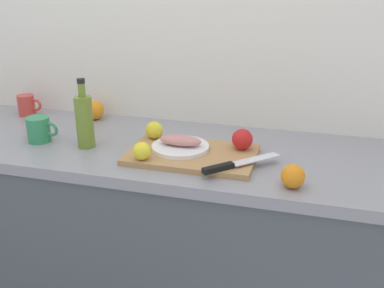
{
  "coord_description": "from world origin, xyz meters",
  "views": [
    {
      "loc": [
        0.61,
        -1.45,
        1.51
      ],
      "look_at": [
        0.23,
        -0.07,
        0.95
      ],
      "focal_mm": 41.49,
      "sensor_mm": 36.0,
      "label": 1
    }
  ],
  "objects_px": {
    "fish_fillet": "(180,140)",
    "lemon_0": "(154,130)",
    "cutting_board": "(192,155)",
    "olive_oil_bottle": "(85,120)",
    "white_plate": "(180,147)",
    "coffee_mug_2": "(27,105)",
    "coffee_mug_1": "(39,129)",
    "chef_knife": "(232,165)",
    "orange_0": "(95,110)"
  },
  "relations": [
    {
      "from": "chef_knife",
      "to": "coffee_mug_1",
      "type": "xyz_separation_m",
      "value": [
        -0.76,
        0.08,
        0.02
      ]
    },
    {
      "from": "fish_fillet",
      "to": "lemon_0",
      "type": "height_order",
      "value": "lemon_0"
    },
    {
      "from": "white_plate",
      "to": "fish_fillet",
      "type": "xyz_separation_m",
      "value": [
        0.0,
        0.0,
        0.03
      ]
    },
    {
      "from": "olive_oil_bottle",
      "to": "coffee_mug_1",
      "type": "height_order",
      "value": "olive_oil_bottle"
    },
    {
      "from": "orange_0",
      "to": "lemon_0",
      "type": "bearing_deg",
      "value": -29.78
    },
    {
      "from": "white_plate",
      "to": "coffee_mug_1",
      "type": "distance_m",
      "value": 0.56
    },
    {
      "from": "white_plate",
      "to": "coffee_mug_2",
      "type": "bearing_deg",
      "value": 162.41
    },
    {
      "from": "cutting_board",
      "to": "orange_0",
      "type": "height_order",
      "value": "orange_0"
    },
    {
      "from": "white_plate",
      "to": "olive_oil_bottle",
      "type": "xyz_separation_m",
      "value": [
        -0.36,
        -0.02,
        0.08
      ]
    },
    {
      "from": "olive_oil_bottle",
      "to": "coffee_mug_1",
      "type": "bearing_deg",
      "value": 179.22
    },
    {
      "from": "orange_0",
      "to": "coffee_mug_2",
      "type": "bearing_deg",
      "value": -175.38
    },
    {
      "from": "cutting_board",
      "to": "chef_knife",
      "type": "bearing_deg",
      "value": -29.19
    },
    {
      "from": "coffee_mug_2",
      "to": "fish_fillet",
      "type": "bearing_deg",
      "value": -17.59
    },
    {
      "from": "olive_oil_bottle",
      "to": "orange_0",
      "type": "xyz_separation_m",
      "value": [
        -0.12,
        0.3,
        -0.06
      ]
    },
    {
      "from": "cutting_board",
      "to": "orange_0",
      "type": "xyz_separation_m",
      "value": [
        -0.52,
        0.29,
        0.03
      ]
    },
    {
      "from": "fish_fillet",
      "to": "orange_0",
      "type": "height_order",
      "value": "orange_0"
    },
    {
      "from": "olive_oil_bottle",
      "to": "coffee_mug_1",
      "type": "relative_size",
      "value": 2.02
    },
    {
      "from": "white_plate",
      "to": "coffee_mug_2",
      "type": "relative_size",
      "value": 1.79
    },
    {
      "from": "lemon_0",
      "to": "coffee_mug_2",
      "type": "distance_m",
      "value": 0.69
    },
    {
      "from": "white_plate",
      "to": "fish_fillet",
      "type": "bearing_deg",
      "value": 0.0
    },
    {
      "from": "fish_fillet",
      "to": "orange_0",
      "type": "distance_m",
      "value": 0.55
    },
    {
      "from": "chef_knife",
      "to": "fish_fillet",
      "type": "bearing_deg",
      "value": 108.62
    },
    {
      "from": "cutting_board",
      "to": "olive_oil_bottle",
      "type": "relative_size",
      "value": 1.72
    },
    {
      "from": "white_plate",
      "to": "chef_knife",
      "type": "bearing_deg",
      "value": -26.84
    },
    {
      "from": "chef_knife",
      "to": "olive_oil_bottle",
      "type": "relative_size",
      "value": 0.88
    },
    {
      "from": "chef_knife",
      "to": "coffee_mug_2",
      "type": "relative_size",
      "value": 1.99
    },
    {
      "from": "fish_fillet",
      "to": "lemon_0",
      "type": "relative_size",
      "value": 2.35
    },
    {
      "from": "white_plate",
      "to": "coffee_mug_2",
      "type": "xyz_separation_m",
      "value": [
        -0.8,
        0.25,
        0.02
      ]
    },
    {
      "from": "cutting_board",
      "to": "lemon_0",
      "type": "height_order",
      "value": "lemon_0"
    },
    {
      "from": "coffee_mug_1",
      "to": "cutting_board",
      "type": "bearing_deg",
      "value": 0.45
    },
    {
      "from": "fish_fillet",
      "to": "chef_knife",
      "type": "bearing_deg",
      "value": -26.84
    },
    {
      "from": "olive_oil_bottle",
      "to": "coffee_mug_2",
      "type": "height_order",
      "value": "olive_oil_bottle"
    },
    {
      "from": "olive_oil_bottle",
      "to": "fish_fillet",
      "type": "bearing_deg",
      "value": 3.66
    },
    {
      "from": "chef_knife",
      "to": "lemon_0",
      "type": "height_order",
      "value": "lemon_0"
    },
    {
      "from": "white_plate",
      "to": "fish_fillet",
      "type": "height_order",
      "value": "fish_fillet"
    },
    {
      "from": "coffee_mug_1",
      "to": "white_plate",
      "type": "bearing_deg",
      "value": 2.08
    },
    {
      "from": "white_plate",
      "to": "orange_0",
      "type": "xyz_separation_m",
      "value": [
        -0.48,
        0.28,
        0.01
      ]
    },
    {
      "from": "white_plate",
      "to": "orange_0",
      "type": "height_order",
      "value": "orange_0"
    },
    {
      "from": "white_plate",
      "to": "fish_fillet",
      "type": "distance_m",
      "value": 0.03
    },
    {
      "from": "fish_fillet",
      "to": "chef_knife",
      "type": "height_order",
      "value": "fish_fillet"
    },
    {
      "from": "chef_knife",
      "to": "olive_oil_bottle",
      "type": "bearing_deg",
      "value": 127.22
    },
    {
      "from": "fish_fillet",
      "to": "coffee_mug_2",
      "type": "distance_m",
      "value": 0.84
    },
    {
      "from": "cutting_board",
      "to": "olive_oil_bottle",
      "type": "xyz_separation_m",
      "value": [
        -0.4,
        -0.01,
        0.09
      ]
    },
    {
      "from": "cutting_board",
      "to": "coffee_mug_2",
      "type": "bearing_deg",
      "value": 162.37
    },
    {
      "from": "cutting_board",
      "to": "olive_oil_bottle",
      "type": "height_order",
      "value": "olive_oil_bottle"
    },
    {
      "from": "fish_fillet",
      "to": "coffee_mug_1",
      "type": "height_order",
      "value": "coffee_mug_1"
    },
    {
      "from": "white_plate",
      "to": "lemon_0",
      "type": "height_order",
      "value": "lemon_0"
    },
    {
      "from": "white_plate",
      "to": "lemon_0",
      "type": "bearing_deg",
      "value": 148.25
    },
    {
      "from": "lemon_0",
      "to": "fish_fillet",
      "type": "bearing_deg",
      "value": -31.75
    },
    {
      "from": "coffee_mug_2",
      "to": "orange_0",
      "type": "xyz_separation_m",
      "value": [
        0.32,
        0.03,
        -0.0
      ]
    }
  ]
}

